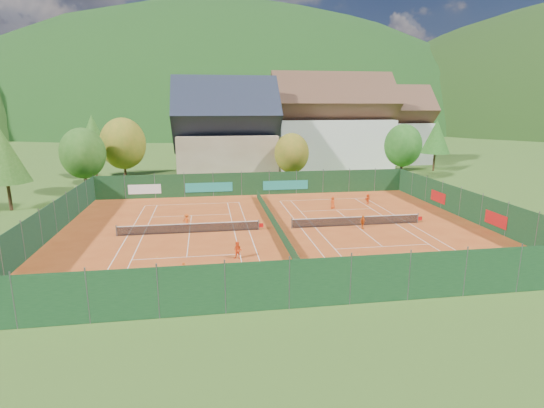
{
  "coord_description": "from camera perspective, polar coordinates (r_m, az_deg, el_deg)",
  "views": [
    {
      "loc": [
        -6.26,
        -38.03,
        11.45
      ],
      "look_at": [
        0.0,
        2.0,
        2.0
      ],
      "focal_mm": 28.0,
      "sensor_mm": 36.0,
      "label": 1
    }
  ],
  "objects": [
    {
      "name": "ground",
      "position": [
        40.21,
        0.44,
        -3.44
      ],
      "size": [
        600.0,
        600.0,
        0.0
      ],
      "primitive_type": "plane",
      "color": "#34581B",
      "rests_on": "ground"
    },
    {
      "name": "clay_pad",
      "position": [
        40.21,
        0.44,
        -3.41
      ],
      "size": [
        40.0,
        32.0,
        0.01
      ],
      "primitive_type": "cube",
      "color": "#B2481A",
      "rests_on": "ground"
    },
    {
      "name": "court_markings_left",
      "position": [
        39.75,
        -11.04,
        -3.84
      ],
      "size": [
        11.03,
        23.83,
        0.0
      ],
      "color": "white",
      "rests_on": "ground"
    },
    {
      "name": "court_markings_right",
      "position": [
        42.2,
        11.24,
        -2.86
      ],
      "size": [
        11.03,
        23.83,
        0.0
      ],
      "color": "white",
      "rests_on": "ground"
    },
    {
      "name": "tennis_net_left",
      "position": [
        39.61,
        -10.85,
        -3.15
      ],
      "size": [
        13.3,
        0.1,
        1.02
      ],
      "color": "#59595B",
      "rests_on": "ground"
    },
    {
      "name": "tennis_net_right",
      "position": [
        42.12,
        11.47,
        -2.2
      ],
      "size": [
        13.3,
        0.1,
        1.02
      ],
      "color": "#59595B",
      "rests_on": "ground"
    },
    {
      "name": "court_divider",
      "position": [
        40.07,
        0.44,
        -2.73
      ],
      "size": [
        0.03,
        28.8,
        1.0
      ],
      "color": "#13361C",
      "rests_on": "ground"
    },
    {
      "name": "fence_north",
      "position": [
        55.25,
        -2.71,
        2.7
      ],
      "size": [
        40.0,
        0.1,
        3.0
      ],
      "color": "#133619",
      "rests_on": "ground"
    },
    {
      "name": "fence_south",
      "position": [
        24.97,
        6.5,
        -10.44
      ],
      "size": [
        40.0,
        0.04,
        3.0
      ],
      "color": "#153C1D",
      "rests_on": "ground"
    },
    {
      "name": "fence_west",
      "position": [
        41.64,
        -27.87,
        -2.25
      ],
      "size": [
        0.04,
        32.0,
        3.0
      ],
      "color": "#133520",
      "rests_on": "ground"
    },
    {
      "name": "fence_east",
      "position": [
        47.32,
        25.08,
        -0.29
      ],
      "size": [
        0.09,
        32.0,
        3.0
      ],
      "color": "#14381B",
      "rests_on": "ground"
    },
    {
      "name": "chalet",
      "position": [
        68.28,
        -6.21,
        9.0
      ],
      "size": [
        16.2,
        12.0,
        16.0
      ],
      "color": "tan",
      "rests_on": "ground"
    },
    {
      "name": "hotel_block_a",
      "position": [
        77.41,
        7.96,
        9.99
      ],
      "size": [
        21.6,
        11.0,
        17.25
      ],
      "color": "silver",
      "rests_on": "ground"
    },
    {
      "name": "hotel_block_b",
      "position": [
        89.82,
        15.15,
        9.6
      ],
      "size": [
        17.28,
        10.0,
        15.5
      ],
      "color": "silver",
      "rests_on": "ground"
    },
    {
      "name": "tree_west_front",
      "position": [
        60.43,
        -24.09,
        6.24
      ],
      "size": [
        5.72,
        5.72,
        8.69
      ],
      "color": "#472D19",
      "rests_on": "ground"
    },
    {
      "name": "tree_west_mid",
      "position": [
        65.32,
        -19.39,
        7.67
      ],
      "size": [
        6.44,
        6.44,
        9.78
      ],
      "color": "#412717",
      "rests_on": "ground"
    },
    {
      "name": "tree_west_back",
      "position": [
        74.33,
        -22.94,
        8.47
      ],
      "size": [
        5.6,
        5.6,
        10.0
      ],
      "color": "#482C19",
      "rests_on": "ground"
    },
    {
      "name": "tree_center",
      "position": [
        61.64,
        2.66,
        6.84
      ],
      "size": [
        5.01,
        5.01,
        7.6
      ],
      "color": "#492A1A",
      "rests_on": "ground"
    },
    {
      "name": "tree_east_front",
      "position": [
        69.29,
        17.2,
        7.53
      ],
      "size": [
        5.72,
        5.72,
        8.69
      ],
      "color": "#4B311A",
      "rests_on": "ground"
    },
    {
      "name": "tree_east_mid",
      "position": [
        80.96,
        21.2,
        8.44
      ],
      "size": [
        5.04,
        5.04,
        9.0
      ],
      "color": "#472F19",
      "rests_on": "ground"
    },
    {
      "name": "tree_west_side",
      "position": [
        54.82,
        -32.36,
        5.46
      ],
      "size": [
        5.04,
        5.04,
        9.0
      ],
      "color": "#472A19",
      "rests_on": "ground"
    },
    {
      "name": "tree_east_back",
      "position": [
        84.57,
        13.75,
        9.57
      ],
      "size": [
        7.15,
        7.15,
        10.86
      ],
      "color": "#462F19",
      "rests_on": "ground"
    },
    {
      "name": "mountain_backdrop",
      "position": [
        278.46,
        -1.56,
        2.55
      ],
      "size": [
        820.0,
        530.0,
        242.0
      ],
      "color": "black",
      "rests_on": "ground"
    },
    {
      "name": "ball_hopper",
      "position": [
        35.75,
        25.87,
        -5.98
      ],
      "size": [
        0.34,
        0.34,
        0.8
      ],
      "color": "slate",
      "rests_on": "ground"
    },
    {
      "name": "loose_ball_0",
      "position": [
        34.12,
        -15.2,
        -6.9
      ],
      "size": [
        0.07,
        0.07,
        0.07
      ],
      "primitive_type": "sphere",
      "color": "#CCD833",
      "rests_on": "ground"
    },
    {
      "name": "loose_ball_1",
      "position": [
        34.26,
        11.64,
        -6.62
      ],
      "size": [
        0.07,
        0.07,
        0.07
      ],
      "primitive_type": "sphere",
      "color": "#CCD833",
      "rests_on": "ground"
    },
    {
      "name": "loose_ball_2",
      "position": [
        43.49,
        4.79,
        -2.14
      ],
      "size": [
        0.07,
        0.07,
        0.07
      ],
      "primitive_type": "sphere",
      "color": "#CCD833",
      "rests_on": "ground"
    },
    {
      "name": "player_left_near",
      "position": [
        29.33,
        -11.73,
        -8.84
      ],
      "size": [
        0.48,
        0.34,
        1.23
      ],
      "primitive_type": "imported",
      "rotation": [
        0.0,
        0.0,
        0.1
      ],
      "color": "#E75714",
      "rests_on": "ground"
    },
    {
      "name": "player_left_mid",
      "position": [
        32.51,
        -4.62,
        -6.24
      ],
      "size": [
        0.83,
        0.75,
        1.38
      ],
      "primitive_type": "imported",
      "rotation": [
        0.0,
        0.0,
        -0.41
      ],
      "color": "#FE4E16",
      "rests_on": "ground"
    },
    {
      "name": "player_left_far",
      "position": [
        41.63,
        -11.38,
        -2.17
      ],
      "size": [
        0.97,
        0.81,
        1.31
      ],
      "primitive_type": "imported",
      "rotation": [
        0.0,
        0.0,
        2.69
      ],
      "color": "#DF5113",
      "rests_on": "ground"
    },
    {
      "name": "player_right_near",
      "position": [
        41.13,
        12.11,
        -2.38
      ],
      "size": [
        0.82,
        0.7,
        1.32
      ],
      "primitive_type": "imported",
      "rotation": [
        0.0,
        0.0,
        0.59
      ],
      "color": "orange",
      "rests_on": "ground"
    },
    {
      "name": "player_right_far_a",
      "position": [
        48.56,
        8.15,
        0.2
      ],
      "size": [
        0.81,
        0.75,
        1.4
      ],
      "primitive_type": "imported",
      "rotation": [
        0.0,
        0.0,
        3.73
      ],
      "color": "#D54812",
      "rests_on": "ground"
    },
    {
      "name": "player_right_far_b",
      "position": [
        51.47,
        12.73,
        0.66
      ],
      "size": [
        1.16,
        0.96,
        1.25
      ],
      "primitive_type": "imported",
      "rotation": [
        0.0,
        0.0,
        3.75
      ],
      "color": "#F65215",
      "rests_on": "ground"
    }
  ]
}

